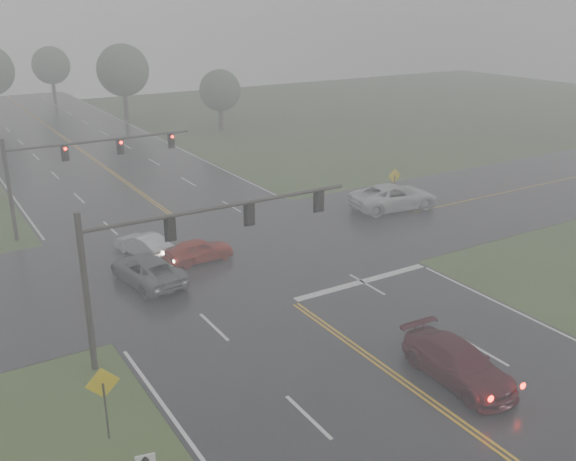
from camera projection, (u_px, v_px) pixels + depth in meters
main_road at (240, 265)px, 36.82m from camera, size 18.00×160.00×0.02m
cross_street at (225, 254)px, 38.43m from camera, size 120.00×14.00×0.02m
stop_bar at (362, 282)px, 34.55m from camera, size 8.50×0.50×0.01m
sedan_maroon at (457, 380)px, 25.68m from camera, size 2.31×5.32×1.52m
sedan_red at (200, 261)px, 37.30m from camera, size 4.04×1.72×1.36m
sedan_silver at (144, 255)px, 38.19m from camera, size 2.56×4.26×1.33m
car_grey at (149, 283)px, 34.46m from camera, size 3.12×5.53×1.46m
pickup_white at (393, 209)px, 46.60m from camera, size 6.84×3.83×1.81m
signal_gantry_near at (176, 243)px, 26.78m from camera, size 12.49×0.30×6.79m
signal_gantry_far at (69, 162)px, 40.83m from camera, size 12.06×0.33×6.51m
sign_diamond_west at (104, 391)px, 21.66m from camera, size 1.17×0.14×2.80m
sign_diamond_east at (394, 180)px, 47.03m from camera, size 1.14×0.12×2.74m
tree_ne_a at (123, 70)px, 78.53m from camera, size 6.35×6.35×9.32m
tree_e_near at (220, 91)px, 72.97m from camera, size 4.71×4.71×6.92m
tree_n_far at (51, 65)px, 93.43m from camera, size 5.42×5.42×7.97m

